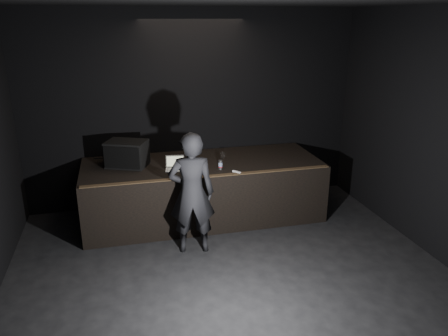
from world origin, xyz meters
TOP-DOWN VIEW (x-y plane):
  - ground at (0.00, 0.00)m, footprint 7.00×7.00m
  - room_walls at (0.00, 0.00)m, footprint 6.10×7.10m
  - stage_riser at (0.00, 2.73)m, footprint 4.00×1.50m
  - riser_lip at (0.00, 2.02)m, footprint 3.92×0.10m
  - stage_monitor at (-1.24, 2.83)m, footprint 0.76×0.67m
  - cable at (-1.35, 3.33)m, footprint 0.89×0.07m
  - laptop at (-0.50, 2.49)m, footprint 0.34×0.31m
  - beer_can at (0.21, 2.30)m, footprint 0.07×0.07m
  - plastic_cup at (0.39, 2.86)m, footprint 0.08×0.08m
  - wii_remote at (0.42, 2.08)m, footprint 0.11×0.15m
  - person at (-0.38, 1.61)m, footprint 0.72×0.53m

SIDE VIEW (x-z plane):
  - ground at x=0.00m, z-range 0.00..0.00m
  - stage_riser at x=0.00m, z-range 0.00..1.00m
  - person at x=-0.38m, z-range 0.00..1.83m
  - riser_lip at x=0.00m, z-range 1.00..1.01m
  - cable at x=-1.35m, z-range 1.00..1.02m
  - wii_remote at x=0.42m, z-range 1.00..1.03m
  - plastic_cup at x=0.39m, z-range 1.00..1.10m
  - laptop at x=-0.50m, z-range 0.95..1.16m
  - beer_can at x=0.21m, z-range 1.00..1.16m
  - stage_monitor at x=-1.24m, z-range 1.00..1.42m
  - room_walls at x=0.00m, z-range 0.26..3.78m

